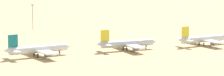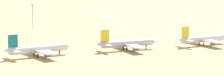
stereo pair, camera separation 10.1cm
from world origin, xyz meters
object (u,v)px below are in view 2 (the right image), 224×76
at_px(parked_jet_yellow_4, 127,43).
at_px(parked_jet_teal_3, 38,49).
at_px(light_pole_mid, 33,15).
at_px(parked_jet_yellow_5, 203,39).

bearing_deg(parked_jet_yellow_4, parked_jet_teal_3, -179.41).
distance_m(parked_jet_teal_3, light_pole_mid, 107.44).
bearing_deg(light_pole_mid, parked_jet_yellow_4, -81.06).
bearing_deg(parked_jet_yellow_5, parked_jet_teal_3, 173.40).
height_order(parked_jet_teal_3, parked_jet_yellow_4, parked_jet_teal_3).
xyz_separation_m(parked_jet_yellow_4, light_pole_mid, (-16.37, 104.02, 5.78)).
relative_size(parked_jet_teal_3, parked_jet_yellow_4, 1.04).
relative_size(parked_jet_yellow_5, light_pole_mid, 2.05).
bearing_deg(parked_jet_yellow_4, light_pole_mid, 101.39).
xyz_separation_m(parked_jet_teal_3, light_pole_mid, (31.82, 102.46, 5.63)).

